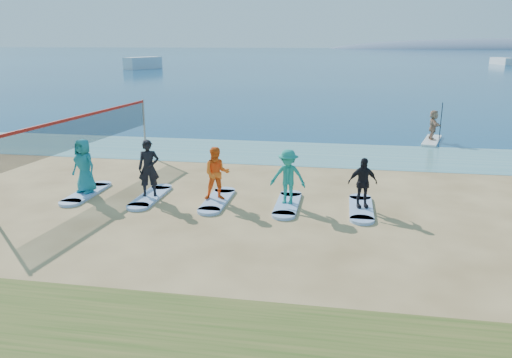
% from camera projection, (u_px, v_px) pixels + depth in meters
% --- Properties ---
extents(ground, '(600.00, 600.00, 0.00)m').
position_uv_depth(ground, '(238.00, 240.00, 12.93)').
color(ground, tan).
rests_on(ground, ground).
extents(shallow_water, '(600.00, 600.00, 0.00)m').
position_uv_depth(shallow_water, '(285.00, 153.00, 22.88)').
color(shallow_water, teal).
rests_on(shallow_water, ground).
extents(ocean, '(600.00, 600.00, 0.00)m').
position_uv_depth(ocean, '(338.00, 55.00, 164.69)').
color(ocean, navy).
rests_on(ocean, ground).
extents(island_ridge, '(220.00, 56.00, 18.00)m').
position_uv_depth(island_ridge, '(512.00, 49.00, 281.69)').
color(island_ridge, slate).
rests_on(island_ridge, ground).
extents(volleyball_net, '(0.89, 9.05, 2.50)m').
position_uv_depth(volleyball_net, '(84.00, 131.00, 17.67)').
color(volleyball_net, gray).
rests_on(volleyball_net, ground).
extents(paddleboard, '(1.44, 3.08, 0.12)m').
position_uv_depth(paddleboard, '(432.00, 141.00, 25.36)').
color(paddleboard, silver).
rests_on(paddleboard, ground).
extents(paddleboarder, '(0.54, 1.41, 1.49)m').
position_uv_depth(paddleboarder, '(433.00, 125.00, 25.14)').
color(paddleboarder, tan).
rests_on(paddleboarder, paddleboard).
extents(boat_offshore_a, '(5.07, 7.62, 2.05)m').
position_uv_depth(boat_offshore_a, '(143.00, 69.00, 88.45)').
color(boat_offshore_a, silver).
rests_on(boat_offshore_a, ground).
extents(boat_offshore_b, '(3.56, 6.89, 1.39)m').
position_uv_depth(boat_offshore_b, '(502.00, 65.00, 104.07)').
color(boat_offshore_b, silver).
rests_on(boat_offshore_b, ground).
extents(surfboard_0, '(0.70, 2.20, 0.09)m').
position_uv_depth(surfboard_0, '(87.00, 193.00, 16.72)').
color(surfboard_0, '#95B4E8').
rests_on(surfboard_0, ground).
extents(student_0, '(1.01, 0.80, 1.80)m').
position_uv_depth(student_0, '(84.00, 166.00, 16.47)').
color(student_0, '#1B7984').
rests_on(student_0, surfboard_0).
extents(surfboard_1, '(0.70, 2.20, 0.09)m').
position_uv_depth(surfboard_1, '(150.00, 197.00, 16.35)').
color(surfboard_1, '#95B4E8').
rests_on(surfboard_1, ground).
extents(student_1, '(0.78, 0.62, 1.85)m').
position_uv_depth(student_1, '(149.00, 168.00, 16.09)').
color(student_1, black).
rests_on(student_1, surfboard_1).
extents(surfboard_2, '(0.70, 2.20, 0.09)m').
position_uv_depth(surfboard_2, '(217.00, 200.00, 15.97)').
color(surfboard_2, '#95B4E8').
rests_on(surfboard_2, ground).
extents(student_2, '(0.96, 0.83, 1.70)m').
position_uv_depth(student_2, '(217.00, 173.00, 15.73)').
color(student_2, orange).
rests_on(student_2, surfboard_2).
extents(surfboard_3, '(0.70, 2.20, 0.09)m').
position_uv_depth(surfboard_3, '(287.00, 204.00, 15.60)').
color(surfboard_3, '#95B4E8').
rests_on(surfboard_3, ground).
extents(student_3, '(1.15, 0.73, 1.70)m').
position_uv_depth(student_3, '(288.00, 177.00, 15.36)').
color(student_3, '#1C897A').
rests_on(student_3, surfboard_3).
extents(surfboard_4, '(0.70, 2.20, 0.09)m').
position_uv_depth(surfboard_4, '(361.00, 208.00, 15.22)').
color(surfboard_4, '#95B4E8').
rests_on(surfboard_4, ground).
extents(student_4, '(0.97, 0.60, 1.54)m').
position_uv_depth(student_4, '(363.00, 183.00, 15.00)').
color(student_4, black).
rests_on(student_4, surfboard_4).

